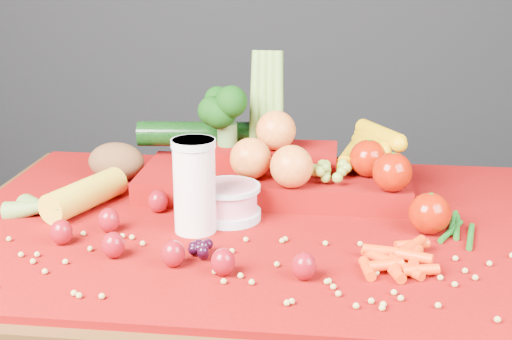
# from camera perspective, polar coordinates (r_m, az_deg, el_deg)

# --- Properties ---
(table) EXTENTS (1.10, 0.80, 0.75)m
(table) POSITION_cam_1_polar(r_m,az_deg,el_deg) (1.31, -0.11, -8.41)
(table) COLOR #3E270E
(table) RESTS_ON ground
(red_cloth) EXTENTS (1.05, 0.75, 0.01)m
(red_cloth) POSITION_cam_1_polar(r_m,az_deg,el_deg) (1.27, -0.11, -4.32)
(red_cloth) COLOR #750703
(red_cloth) RESTS_ON table
(milk_glass) EXTENTS (0.08, 0.08, 0.16)m
(milk_glass) POSITION_cam_1_polar(r_m,az_deg,el_deg) (1.20, -4.95, -1.01)
(milk_glass) COLOR white
(milk_glass) RESTS_ON red_cloth
(yogurt_bowl) EXTENTS (0.12, 0.12, 0.06)m
(yogurt_bowl) POSITION_cam_1_polar(r_m,az_deg,el_deg) (1.26, -2.20, -2.48)
(yogurt_bowl) COLOR silver
(yogurt_bowl) RESTS_ON red_cloth
(strawberry_scatter) EXTENTS (0.48, 0.28, 0.05)m
(strawberry_scatter) POSITION_cam_1_polar(r_m,az_deg,el_deg) (1.17, -8.73, -4.93)
(strawberry_scatter) COLOR maroon
(strawberry_scatter) RESTS_ON red_cloth
(dark_grape_cluster) EXTENTS (0.06, 0.05, 0.03)m
(dark_grape_cluster) POSITION_cam_1_polar(r_m,az_deg,el_deg) (1.12, -4.45, -6.35)
(dark_grape_cluster) COLOR black
(dark_grape_cluster) RESTS_ON red_cloth
(soybean_scatter) EXTENTS (0.84, 0.24, 0.01)m
(soybean_scatter) POSITION_cam_1_polar(r_m,az_deg,el_deg) (1.08, -1.41, -7.77)
(soybean_scatter) COLOR tan
(soybean_scatter) RESTS_ON red_cloth
(corn_ear) EXTENTS (0.24, 0.26, 0.06)m
(corn_ear) POSITION_cam_1_polar(r_m,az_deg,el_deg) (1.34, -15.77, -2.56)
(corn_ear) COLOR gold
(corn_ear) RESTS_ON red_cloth
(potato) EXTENTS (0.12, 0.08, 0.08)m
(potato) POSITION_cam_1_polar(r_m,az_deg,el_deg) (1.50, -11.10, 0.67)
(potato) COLOR brown
(potato) RESTS_ON red_cloth
(baby_carrot_pile) EXTENTS (0.17, 0.17, 0.03)m
(baby_carrot_pile) POSITION_cam_1_polar(r_m,az_deg,el_deg) (1.12, 10.70, -6.59)
(baby_carrot_pile) COLOR #E73608
(baby_carrot_pile) RESTS_ON red_cloth
(green_bean_pile) EXTENTS (0.14, 0.12, 0.01)m
(green_bean_pile) POSITION_cam_1_polar(r_m,az_deg,el_deg) (1.27, 16.11, -4.59)
(green_bean_pile) COLOR #125213
(green_bean_pile) RESTS_ON red_cloth
(produce_mound) EXTENTS (0.61, 0.35, 0.27)m
(produce_mound) POSITION_cam_1_polar(r_m,az_deg,el_deg) (1.39, 2.16, 0.56)
(produce_mound) COLOR #750703
(produce_mound) RESTS_ON red_cloth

